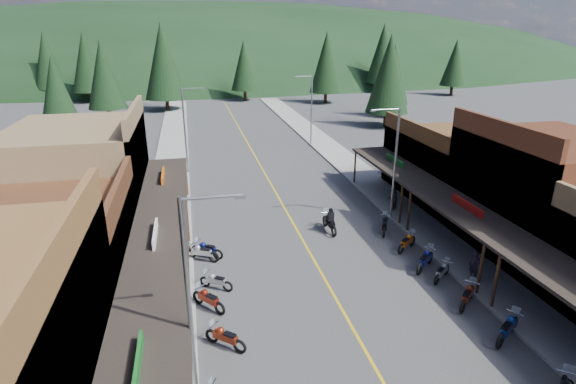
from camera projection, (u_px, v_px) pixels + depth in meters
ground at (330, 289)px, 23.72m from camera, size 220.00×220.00×0.00m
centerline at (266, 175)px, 42.06m from camera, size 0.15×90.00×0.01m
sidewalk_west at (170, 181)px, 40.27m from camera, size 3.40×94.00×0.15m
sidewalk_east at (354, 168)px, 43.80m from camera, size 3.40×94.00×0.15m
shop_west_2 at (48, 258)px, 21.62m from camera, size 10.90×9.00×6.20m
shop_west_3 at (84, 178)px, 30.08m from camera, size 10.90×10.20×8.20m
shop_east_2 at (543, 196)px, 26.87m from camera, size 10.90×9.00×8.20m
shop_east_3 at (453, 166)px, 36.00m from camera, size 10.90×10.20×6.20m
streetlight_0 at (192, 293)px, 15.28m from camera, size 2.16×0.18×8.00m
streetlight_1 at (186, 127)px, 40.95m from camera, size 2.16×0.18×8.00m
streetlight_2 at (394, 159)px, 30.93m from camera, size 2.16×0.18×8.00m
streetlight_3 at (310, 107)px, 51.10m from camera, size 2.16×0.18×8.00m
ridge_hill at (206, 70)px, 147.49m from camera, size 310.00×140.00×60.00m
pine_1 at (86, 62)px, 80.54m from camera, size 5.88×5.88×12.50m
pine_2 at (163, 61)px, 72.12m from camera, size 6.72×6.72×14.00m
pine_3 at (244, 65)px, 82.81m from camera, size 5.04×5.04×11.00m
pine_4 at (326, 62)px, 79.89m from camera, size 5.88×5.88×12.50m
pine_5 at (383, 53)px, 93.88m from camera, size 6.72×6.72×14.00m
pine_6 at (455, 62)px, 89.50m from camera, size 5.04×5.04×11.00m
pine_7 at (47, 60)px, 84.42m from camera, size 5.88×5.88×12.50m
pine_8 at (56, 90)px, 53.88m from camera, size 4.48×4.48×10.00m
pine_9 at (394, 74)px, 67.65m from camera, size 4.93×4.93×10.80m
pine_10 at (104, 74)px, 63.58m from camera, size 5.38×5.38×11.60m
pine_11 at (389, 74)px, 60.14m from camera, size 5.82×5.82×12.40m
bike_west_6 at (225, 336)px, 19.14m from camera, size 1.99×1.85×1.17m
bike_west_7 at (208, 298)px, 21.79m from camera, size 1.92×2.08×1.22m
bike_west_8 at (216, 280)px, 23.48m from camera, size 1.92×1.55×1.08m
bike_west_9 at (202, 252)px, 26.35m from camera, size 2.18×1.61×1.20m
bike_west_10 at (207, 249)px, 26.74m from camera, size 2.11×1.71×1.18m
bike_east_5 at (508, 327)px, 19.63m from camera, size 2.31×1.87×1.29m
bike_east_6 at (468, 295)px, 22.07m from camera, size 2.10×1.98×1.24m
bike_east_7 at (442, 271)px, 24.38m from camera, size 1.89×1.66×1.08m
bike_east_8 at (425, 259)px, 25.45m from camera, size 2.17×2.03×1.28m
bike_east_9 at (407, 241)px, 27.66m from camera, size 2.06×1.76×1.17m
bike_east_10 at (385, 224)px, 30.02m from camera, size 1.59×2.27×1.24m
rider_on_bike at (330, 222)px, 30.16m from camera, size 0.93×2.39×1.79m
pedestrian_east_a at (474, 265)px, 24.05m from camera, size 0.54×0.70×1.70m
pedestrian_east_b at (392, 198)px, 33.32m from camera, size 1.05×1.00×1.90m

